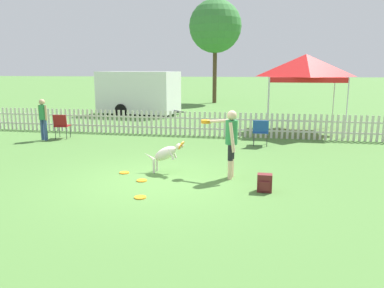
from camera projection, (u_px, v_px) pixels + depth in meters
name	position (u px, v px, depth m)	size (l,w,h in m)	color
ground_plane	(160.00, 181.00, 8.64)	(240.00, 240.00, 0.00)	#4C7A38
handler_person	(230.00, 136.00, 8.69)	(0.92, 0.72, 1.60)	beige
leaping_dog	(166.00, 153.00, 9.22)	(1.08, 0.37, 0.83)	beige
frisbee_near_handler	(142.00, 180.00, 8.62)	(0.24, 0.24, 0.02)	orange
frisbee_near_dog	(124.00, 173.00, 9.27)	(0.24, 0.24, 0.02)	orange
frisbee_midfield	(140.00, 197.00, 7.49)	(0.24, 0.24, 0.02)	orange
backpack_on_grass	(265.00, 183.00, 7.84)	(0.31, 0.24, 0.38)	maroon
picket_fence	(202.00, 124.00, 14.36)	(20.11, 0.04, 0.93)	beige
folding_chair_blue_left	(61.00, 124.00, 13.75)	(0.55, 0.57, 0.91)	#333338
folding_chair_center	(261.00, 130.00, 12.49)	(0.52, 0.54, 0.88)	#333338
canopy_tent_main	(305.00, 68.00, 15.15)	(2.89, 2.89, 3.13)	silver
spectator_standing	(43.00, 116.00, 13.39)	(0.40, 0.27, 1.49)	#334C7A
equipment_trailer	(139.00, 92.00, 20.91)	(5.20, 2.71, 2.40)	white
tree_left_grove	(215.00, 27.00, 27.59)	(3.87, 3.87, 7.59)	#4C3823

